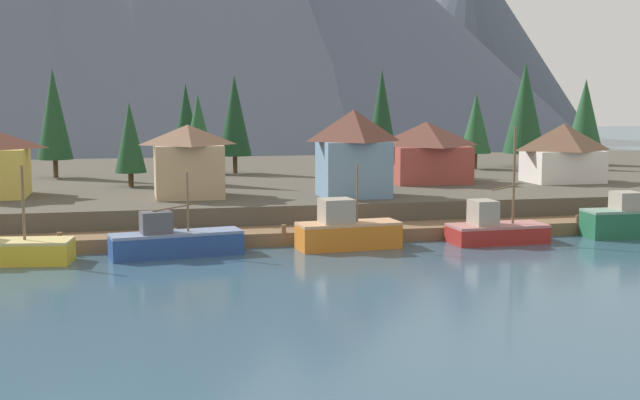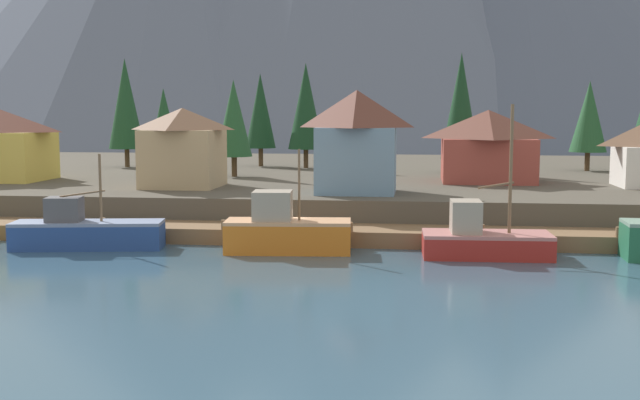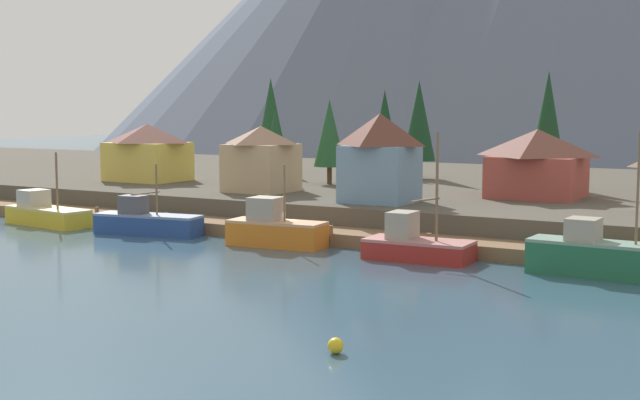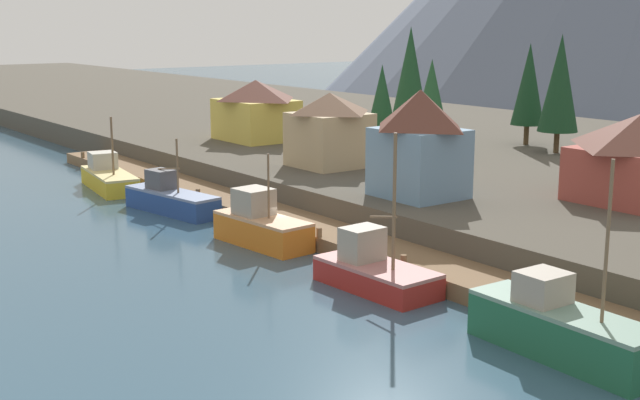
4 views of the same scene
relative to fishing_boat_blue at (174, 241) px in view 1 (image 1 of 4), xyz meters
The scene contains 22 objects.
ground_plane 25.26m from the fishing_boat_blue, 61.16° to the left, with size 400.00×400.00×1.00m, color #335166.
dock 12.84m from the fishing_boat_blue, 18.53° to the left, with size 80.00×4.00×1.60m.
shoreline_bank 36.20m from the fishing_boat_blue, 70.36° to the left, with size 400.00×56.00×2.50m, color #4C473D.
mountain_east_peak 141.80m from the fishing_boat_blue, 73.60° to the left, with size 123.27×123.27×56.86m, color #4C566B.
mountain_far_ridge 169.62m from the fishing_boat_blue, 61.15° to the left, with size 64.73×64.73×49.41m, color #475160.
fishing_boat_blue is the anchor object (origin of this frame).
fishing_boat_orange 12.46m from the fishing_boat_blue, ahead, with size 7.68×3.31×6.19m.
fishing_boat_red 24.09m from the fishing_boat_blue, ahead, with size 7.45×3.45×8.83m.
fishing_boat_green 36.40m from the fishing_boat_blue, ahead, with size 9.03×2.93×9.09m.
house_white 43.89m from the fishing_boat_blue, 25.19° to the left, with size 7.47×5.31×5.86m.
house_blue 20.07m from the fishing_boat_blue, 35.09° to the left, with size 5.90×5.24×7.45m.
house_red 34.15m from the fishing_boat_blue, 39.52° to the left, with size 7.93×7.17×6.04m.
house_tan 14.74m from the fishing_boat_blue, 81.69° to the left, with size 5.93×5.90×6.18m.
conifer_near_left 36.77m from the fishing_boat_blue, 106.91° to the left, with size 3.72×3.72×11.46m.
conifer_near_right 57.55m from the fishing_boat_blue, 39.60° to the left, with size 5.04×5.04×12.55m.
conifer_mid_left 51.38m from the fishing_boat_blue, 43.33° to the left, with size 3.62×3.62×8.91m.
conifer_mid_right 40.12m from the fishing_boat_blue, 51.87° to the left, with size 3.69×3.69×11.50m.
conifer_back_left 65.71m from the fishing_boat_blue, 35.76° to the left, with size 4.39×4.39×10.70m.
conifer_back_right 24.63m from the fishing_boat_blue, 96.62° to the left, with size 2.99×2.99×8.02m.
conifer_centre 25.09m from the fishing_boat_blue, 81.15° to the left, with size 3.29×3.29×8.76m.
conifer_far_left 37.18m from the fishing_boat_blue, 76.22° to the left, with size 3.70×3.70×10.90m.
conifer_far_right 38.12m from the fishing_boat_blue, 84.69° to the left, with size 3.24×3.24×9.94m.
Camera 1 is at (-15.19, -61.95, 11.14)m, focal length 48.31 mm.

